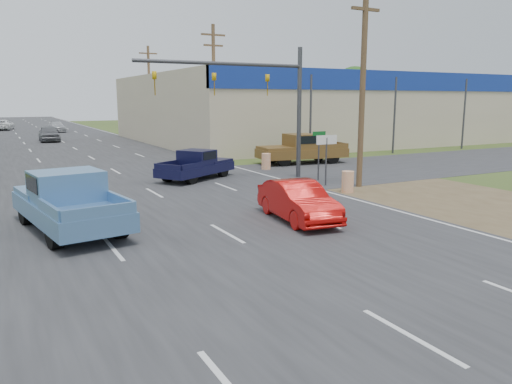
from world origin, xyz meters
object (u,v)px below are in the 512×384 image
distant_car_white (3,125)px  red_convertible (298,201)px  distant_car_silver (57,127)px  distant_car_grey (49,134)px  brown_pickup (300,149)px  blue_pickup (68,200)px  navy_pickup (197,164)px

distant_car_white → red_convertible: bearing=105.7°
distant_car_silver → distant_car_white: size_ratio=0.91×
distant_car_grey → distant_car_silver: distant_car_grey is taller
distant_car_grey → distant_car_silver: bearing=83.1°
brown_pickup → distant_car_white: brown_pickup is taller
blue_pickup → distant_car_white: 61.87m
brown_pickup → red_convertible: bearing=153.1°
distant_car_grey → blue_pickup: bearing=-92.7°
red_convertible → brown_pickup: (8.87, 13.57, 0.30)m
brown_pickup → distant_car_silver: bearing=19.9°
distant_car_silver → distant_car_white: distant_car_white is taller
distant_car_silver → distant_car_grey: bearing=-100.3°
navy_pickup → distant_car_grey: (-4.44, 30.14, 0.01)m
brown_pickup → blue_pickup: bearing=130.7°
distant_car_grey → distant_car_white: (-3.61, 23.66, -0.10)m
red_convertible → distant_car_grey: distant_car_grey is taller
navy_pickup → distant_car_grey: bearing=156.4°
brown_pickup → distant_car_silver: brown_pickup is taller
red_convertible → brown_pickup: 16.21m
red_convertible → distant_car_silver: size_ratio=0.91×
navy_pickup → distant_car_silver: 46.14m
navy_pickup → brown_pickup: size_ratio=0.81×
red_convertible → distant_car_grey: bearing=102.8°
navy_pickup → blue_pickup: bearing=-75.6°
red_convertible → brown_pickup: brown_pickup is taller
distant_car_silver → blue_pickup: bearing=-97.3°
blue_pickup → distant_car_white: size_ratio=1.22×
red_convertible → distant_car_white: 64.79m
blue_pickup → navy_pickup: bearing=37.8°
distant_car_white → navy_pickup: bearing=107.3°
brown_pickup → distant_car_silver: (-10.44, 43.05, -0.32)m
brown_pickup → distant_car_grey: brown_pickup is taller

